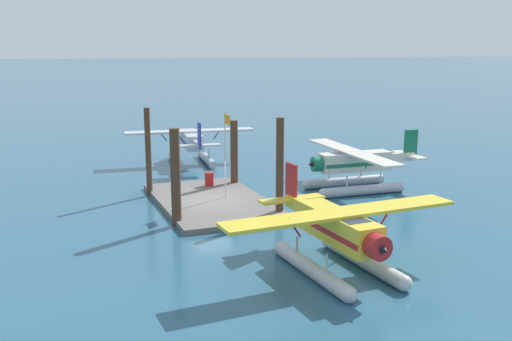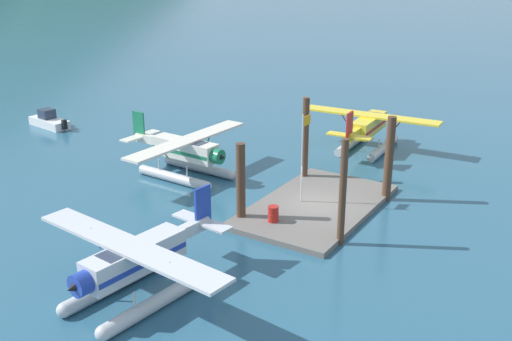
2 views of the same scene
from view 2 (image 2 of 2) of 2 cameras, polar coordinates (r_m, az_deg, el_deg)
ground_plane at (r=34.54m, az=5.80°, el=-3.66°), size 1200.00×1200.00×0.00m
dock_platform at (r=34.48m, az=5.81°, el=-3.43°), size 10.63×6.16×0.30m
piling_near_left at (r=29.45m, az=8.37°, el=-2.18°), size 0.37×0.37×5.58m
piling_near_right at (r=35.53m, az=12.73°, el=1.08°), size 0.51×0.51×5.16m
piling_far_left at (r=31.92m, az=-1.48°, el=-1.22°), size 0.51×0.51×4.50m
piling_far_right at (r=37.92m, az=4.78°, el=2.98°), size 0.43×0.43×5.50m
flagpole at (r=33.64m, az=4.61°, el=2.29°), size 0.95×0.10×5.24m
fuel_drum at (r=31.86m, az=1.68°, el=-4.21°), size 0.62×0.62×0.88m
seaplane_silver_port_fwd at (r=25.55m, az=-11.60°, el=-9.00°), size 7.95×10.49×3.84m
seaplane_yellow_stbd_fwd at (r=45.17m, az=10.82°, el=3.92°), size 7.98×10.46×3.84m
seaplane_cream_bow_centre at (r=38.99m, az=-6.82°, el=1.57°), size 10.46×7.98×3.84m
boat_white_open_north at (r=53.95m, az=-19.41°, el=4.55°), size 2.08×4.87×1.50m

